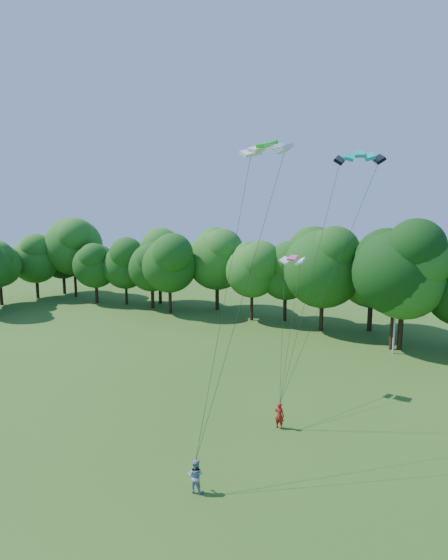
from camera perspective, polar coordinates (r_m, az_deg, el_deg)
The scene contains 9 objects.
ground at distance 21.93m, azimuth -16.87°, elevation -29.48°, with size 160.00×160.00×0.00m, color #305517.
utility_pole at distance 44.18m, azimuth 21.46°, elevation -4.28°, with size 1.40×0.57×7.27m.
kite_flyer_left at distance 28.78m, azimuth 7.25°, elevation -17.13°, with size 0.62×0.41×1.69m, color #AB1A16.
kite_flyer_right at distance 23.18m, azimuth -3.73°, elevation -24.15°, with size 0.82×0.64×1.68m, color #889EBC.
kite_teal at distance 28.51m, azimuth 17.26°, elevation 15.45°, with size 3.08×2.05×0.58m.
kite_green at distance 25.07m, azimuth 5.65°, elevation 17.22°, with size 3.07×1.83×0.52m.
kite_pink at distance 32.21m, azimuth 8.96°, elevation 2.87°, with size 1.80×0.91×0.36m.
tree_back_west at distance 60.65m, azimuth -9.43°, elevation 2.42°, with size 7.21×7.21×10.49m.
tree_back_center at distance 44.72m, azimuth 21.57°, elevation 1.55°, with size 8.95×8.95×13.01m.
Camera 1 is at (13.17, -11.10, 13.58)m, focal length 28.00 mm.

